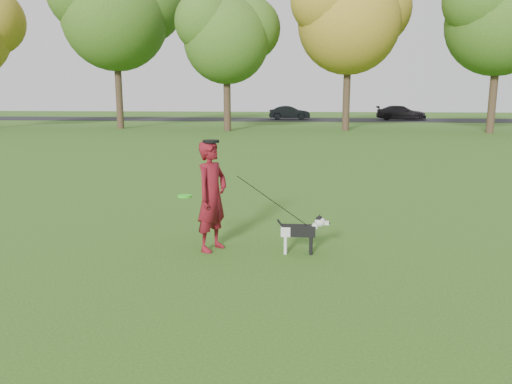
# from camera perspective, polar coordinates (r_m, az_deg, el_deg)

# --- Properties ---
(ground) EXTENTS (120.00, 120.00, 0.00)m
(ground) POSITION_cam_1_polar(r_m,az_deg,el_deg) (8.64, -1.38, -5.86)
(ground) COLOR #285116
(ground) RESTS_ON ground
(road) EXTENTS (120.00, 7.00, 0.02)m
(road) POSITION_cam_1_polar(r_m,az_deg,el_deg) (48.28, 3.99, 8.26)
(road) COLOR black
(road) RESTS_ON ground
(man) EXTENTS (0.68, 0.78, 1.80)m
(man) POSITION_cam_1_polar(r_m,az_deg,el_deg) (8.11, -5.06, -0.47)
(man) COLOR maroon
(man) RESTS_ON ground
(dog) EXTENTS (0.85, 0.17, 0.65)m
(dog) POSITION_cam_1_polar(r_m,az_deg,el_deg) (8.02, 5.34, -4.32)
(dog) COLOR black
(dog) RESTS_ON ground
(car_mid) EXTENTS (3.95, 1.56, 1.28)m
(car_mid) POSITION_cam_1_polar(r_m,az_deg,el_deg) (48.25, 3.85, 9.03)
(car_mid) COLOR black
(car_mid) RESTS_ON road
(car_right) EXTENTS (4.76, 2.37, 1.33)m
(car_right) POSITION_cam_1_polar(r_m,az_deg,el_deg) (49.14, 16.24, 8.68)
(car_right) COLOR black
(car_right) RESTS_ON road
(man_held_items) EXTENTS (2.13, 0.36, 1.38)m
(man_held_items) POSITION_cam_1_polar(r_m,az_deg,el_deg) (7.93, 0.64, -0.29)
(man_held_items) COLOR #2ADC1B
(man_held_items) RESTS_ON ground
(tree_row) EXTENTS (51.74, 8.86, 12.01)m
(tree_row) POSITION_cam_1_polar(r_m,az_deg,el_deg) (34.69, 1.18, 19.34)
(tree_row) COLOR #38281C
(tree_row) RESTS_ON ground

